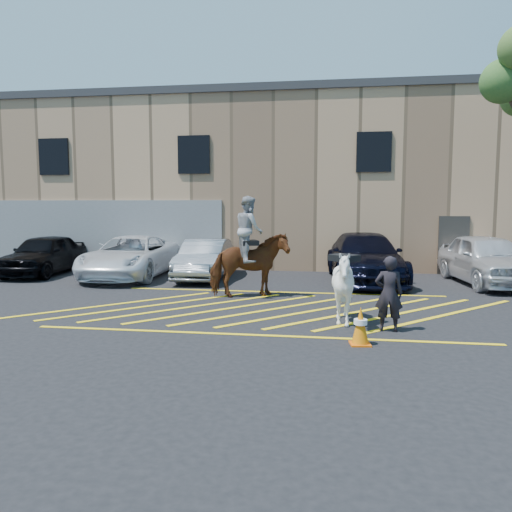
# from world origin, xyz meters

# --- Properties ---
(ground) EXTENTS (90.00, 90.00, 0.00)m
(ground) POSITION_xyz_m (0.00, 0.00, 0.00)
(ground) COLOR black
(ground) RESTS_ON ground
(car_black_suv) EXTENTS (2.04, 4.52, 1.51)m
(car_black_suv) POSITION_xyz_m (-9.25, 4.72, 0.75)
(car_black_suv) COLOR black
(car_black_suv) RESTS_ON ground
(car_white_pickup) EXTENTS (2.62, 5.43, 1.49)m
(car_white_pickup) POSITION_xyz_m (-5.71, 4.51, 0.75)
(car_white_pickup) COLOR white
(car_white_pickup) RESTS_ON ground
(car_silver_sedan) EXTENTS (1.66, 4.29, 1.39)m
(car_silver_sedan) POSITION_xyz_m (-2.98, 4.58, 0.70)
(car_silver_sedan) COLOR gray
(car_silver_sedan) RESTS_ON ground
(car_blue_suv) EXTENTS (2.74, 5.79, 1.63)m
(car_blue_suv) POSITION_xyz_m (2.61, 4.83, 0.82)
(car_blue_suv) COLOR black
(car_blue_suv) RESTS_ON ground
(car_white_suv) EXTENTS (2.51, 5.10, 1.67)m
(car_white_suv) POSITION_xyz_m (6.54, 4.72, 0.84)
(car_white_suv) COLOR silver
(car_white_suv) RESTS_ON ground
(handler) EXTENTS (0.59, 0.40, 1.58)m
(handler) POSITION_xyz_m (2.66, -2.04, 0.79)
(handler) COLOR black
(handler) RESTS_ON ground
(warehouse) EXTENTS (32.42, 10.20, 7.30)m
(warehouse) POSITION_xyz_m (-0.01, 11.99, 3.65)
(warehouse) COLOR tan
(warehouse) RESTS_ON ground
(hatching_zone) EXTENTS (12.60, 5.12, 0.01)m
(hatching_zone) POSITION_xyz_m (-0.00, -0.30, 0.01)
(hatching_zone) COLOR yellow
(hatching_zone) RESTS_ON ground
(mounted_bay) EXTENTS (2.39, 1.75, 2.87)m
(mounted_bay) POSITION_xyz_m (-0.84, 1.30, 1.16)
(mounted_bay) COLOR #5A3515
(mounted_bay) RESTS_ON ground
(saddled_white) EXTENTS (2.00, 2.01, 1.66)m
(saddled_white) POSITION_xyz_m (1.74, -1.55, 0.84)
(saddled_white) COLOR white
(saddled_white) RESTS_ON ground
(traffic_cone) EXTENTS (0.43, 0.43, 0.73)m
(traffic_cone) POSITION_xyz_m (2.03, -3.17, 0.37)
(traffic_cone) COLOR #E55909
(traffic_cone) RESTS_ON ground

